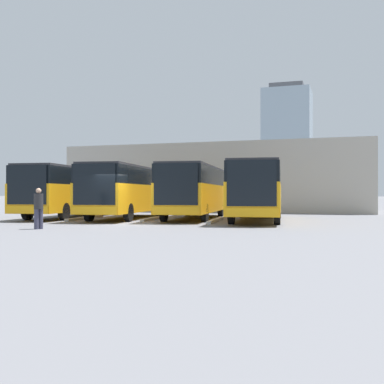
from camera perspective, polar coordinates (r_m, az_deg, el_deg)
ground_plane at (r=24.51m, az=-8.35°, el=-3.75°), size 600.00×600.00×0.00m
bus_0 at (r=27.26m, az=7.78°, el=0.33°), size 3.92×11.18×3.17m
curb_divider_0 at (r=26.16m, az=2.81°, el=-3.37°), size 0.90×5.16×0.15m
bus_1 at (r=29.25m, az=0.38°, el=0.29°), size 3.92×11.18×3.17m
curb_divider_1 at (r=28.45m, az=-4.47°, el=-3.12°), size 0.90×5.16×0.15m
bus_2 at (r=29.80m, az=-7.58°, el=0.28°), size 3.92×11.18×3.17m
curb_divider_2 at (r=29.34m, az=-12.50°, el=-3.03°), size 0.90×5.16×0.15m
bus_3 at (r=31.73m, az=-14.14°, el=0.25°), size 3.92×11.18×3.17m
pedestrian at (r=21.59m, az=-17.73°, el=-1.71°), size 0.50×0.50×1.75m
station_building at (r=44.53m, az=3.86°, el=1.54°), size 25.87×14.83×5.72m
office_tower at (r=211.33m, az=11.25°, el=5.74°), size 19.87×19.87×48.23m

